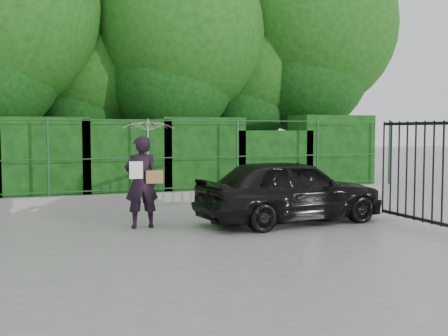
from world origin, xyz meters
name	(u,v)px	position (x,y,z in m)	size (l,w,h in m)	color
ground	(182,242)	(0.00, 0.00, 0.00)	(80.00, 80.00, 0.00)	gray
kerb	(132,200)	(0.00, 4.50, 0.15)	(14.00, 0.25, 0.30)	#9E9E99
fence	(141,156)	(0.22, 4.50, 1.20)	(14.13, 0.06, 1.80)	#1B4821
hedge	(128,161)	(0.09, 5.50, 1.02)	(14.20, 1.20, 2.24)	black
trees	(149,35)	(1.14, 7.74, 4.62)	(17.10, 6.15, 8.08)	black
gate	(442,166)	(4.60, -0.72, 1.19)	(0.22, 2.33, 2.36)	black
woman	(146,156)	(-0.26, 1.55, 1.34)	(0.99, 1.01, 2.03)	black
car	(290,190)	(2.51, 1.09, 0.64)	(1.52, 3.78, 1.29)	black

